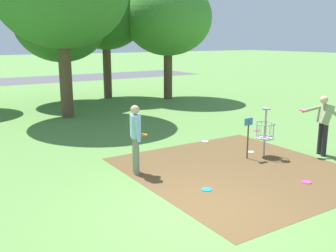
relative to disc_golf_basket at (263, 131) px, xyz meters
The scene contains 13 objects.
ground_plane 4.20m from the disc_golf_basket, 152.94° to the right, with size 160.00×160.00×0.00m, color #5B8942.
dirt_tee_pad 1.62m from the disc_golf_basket, 159.76° to the right, with size 5.13×5.46×0.01m, color brown.
disc_golf_basket is the anchor object (origin of this frame).
player_throwing 3.72m from the disc_golf_basket, 169.39° to the left, with size 0.44×0.50×1.71m.
player_waiting_left 1.74m from the disc_golf_basket, 27.34° to the right, with size 0.92×0.84×1.71m.
frisbee_near_basket 2.31m from the disc_golf_basket, 99.53° to the left, with size 0.23×0.23×0.02m, color white.
frisbee_by_tee 0.88m from the disc_golf_basket, 86.63° to the left, with size 0.20×0.20×0.02m, color white.
frisbee_mid_grass 3.17m from the disc_golf_basket, 158.60° to the right, with size 0.23×0.23×0.02m, color #1E93DB.
frisbee_far_left 2.24m from the disc_golf_basket, 107.33° to the right, with size 0.22×0.22×0.02m, color #E53D99.
frisbee_far_right 3.29m from the disc_golf_basket, 47.51° to the left, with size 0.23×0.23×0.02m, color #E53D99.
tree_near_right 11.72m from the disc_golf_basket, 71.29° to the left, with size 4.69×4.69×6.34m.
tree_mid_left 13.20m from the disc_golf_basket, 85.98° to the left, with size 4.27×4.27×6.30m.
tree_far_left 12.97m from the disc_golf_basket, 97.52° to the left, with size 4.64×4.64×6.02m.
Camera 1 is at (-4.19, -5.51, 3.25)m, focal length 41.27 mm.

